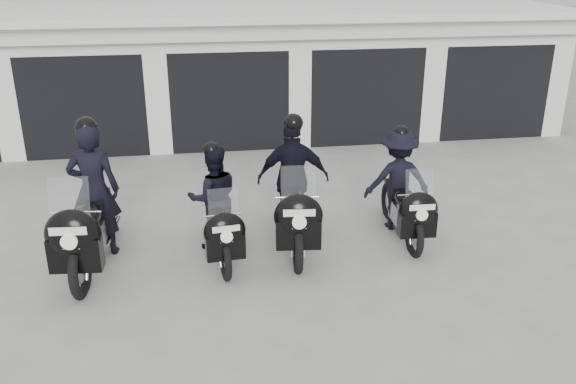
{
  "coord_description": "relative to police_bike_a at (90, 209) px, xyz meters",
  "views": [
    {
      "loc": [
        -0.77,
        -7.7,
        4.2
      ],
      "look_at": [
        0.45,
        0.14,
        1.05
      ],
      "focal_mm": 38.0,
      "sensor_mm": 36.0,
      "label": 1
    }
  ],
  "objects": [
    {
      "name": "ground",
      "position": [
        2.3,
        -0.44,
        -0.85
      ],
      "size": [
        80.0,
        80.0,
        0.0
      ],
      "primitive_type": "plane",
      "color": "#9F9F99",
      "rests_on": "ground"
    },
    {
      "name": "garage_block",
      "position": [
        2.3,
        7.62,
        0.57
      ],
      "size": [
        16.4,
        6.8,
        2.96
      ],
      "color": "white",
      "rests_on": "ground"
    },
    {
      "name": "police_bike_a",
      "position": [
        0.0,
        0.0,
        0.0
      ],
      "size": [
        0.85,
        2.46,
        2.14
      ],
      "rotation": [
        0.0,
        0.0,
        -0.08
      ],
      "color": "black",
      "rests_on": "ground"
    },
    {
      "name": "police_bike_b",
      "position": [
        1.75,
        0.08,
        -0.13
      ],
      "size": [
        0.83,
        1.97,
        1.72
      ],
      "rotation": [
        0.0,
        0.0,
        0.1
      ],
      "color": "black",
      "rests_on": "ground"
    },
    {
      "name": "police_bike_c",
      "position": [
        2.94,
        0.3,
        0.01
      ],
      "size": [
        1.16,
        2.33,
        2.03
      ],
      "rotation": [
        0.0,
        0.0,
        -0.1
      ],
      "color": "black",
      "rests_on": "ground"
    },
    {
      "name": "police_bike_d",
      "position": [
        4.65,
        0.37,
        -0.1
      ],
      "size": [
        1.07,
        2.02,
        1.76
      ],
      "rotation": [
        0.0,
        0.0,
        -0.03
      ],
      "color": "black",
      "rests_on": "ground"
    }
  ]
}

